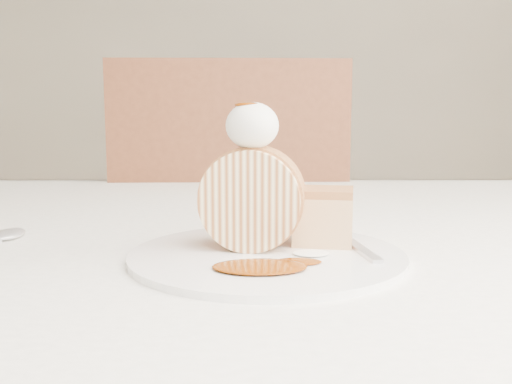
{
  "coord_description": "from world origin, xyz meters",
  "views": [
    {
      "loc": [
        0.01,
        -0.47,
        0.88
      ],
      "look_at": [
        0.01,
        0.04,
        0.81
      ],
      "focal_mm": 40.0,
      "sensor_mm": 36.0,
      "label": 1
    }
  ],
  "objects": [
    {
      "name": "caramel_pool",
      "position": [
        0.02,
        -0.02,
        0.76
      ],
      "size": [
        0.09,
        0.06,
        0.0
      ],
      "primitive_type": null,
      "rotation": [
        0.0,
        0.0,
        -0.17
      ],
      "color": "#6E2C04",
      "rests_on": "plate"
    },
    {
      "name": "whipped_cream",
      "position": [
        0.01,
        0.05,
        0.87
      ],
      "size": [
        0.05,
        0.05,
        0.04
      ],
      "primitive_type": "ellipsoid",
      "color": "white",
      "rests_on": "roulade_slice"
    },
    {
      "name": "plate",
      "position": [
        0.02,
        0.03,
        0.75
      ],
      "size": [
        0.29,
        0.29,
        0.01
      ],
      "primitive_type": "cylinder",
      "rotation": [
        0.0,
        0.0,
        -0.17
      ],
      "color": "white",
      "rests_on": "table"
    },
    {
      "name": "roulade_slice",
      "position": [
        0.01,
        0.05,
        0.8
      ],
      "size": [
        0.1,
        0.06,
        0.09
      ],
      "primitive_type": "cylinder",
      "rotation": [
        1.57,
        0.0,
        -0.14
      ],
      "color": "#FFEAB1",
      "rests_on": "plate"
    },
    {
      "name": "cake_chunk",
      "position": [
        0.08,
        0.07,
        0.78
      ],
      "size": [
        0.06,
        0.06,
        0.05
      ],
      "primitive_type": "cube",
      "rotation": [
        0.0,
        0.0,
        -0.17
      ],
      "color": "#BF7A48",
      "rests_on": "plate"
    },
    {
      "name": "caramel_drizzle",
      "position": [
        0.01,
        0.05,
        0.89
      ],
      "size": [
        0.02,
        0.02,
        0.01
      ],
      "primitive_type": "ellipsoid",
      "color": "#6E2C04",
      "rests_on": "whipped_cream"
    },
    {
      "name": "fork",
      "position": [
        0.11,
        0.05,
        0.76
      ],
      "size": [
        0.04,
        0.15,
        0.0
      ],
      "primitive_type": "cube",
      "rotation": [
        0.0,
        0.0,
        0.15
      ],
      "color": "silver",
      "rests_on": "plate"
    },
    {
      "name": "table",
      "position": [
        0.0,
        0.2,
        0.66
      ],
      "size": [
        1.4,
        0.9,
        0.75
      ],
      "color": "white",
      "rests_on": "ground"
    },
    {
      "name": "chair_far",
      "position": [
        -0.04,
        0.75,
        0.56
      ],
      "size": [
        0.48,
        0.48,
        0.98
      ],
      "rotation": [
        0.0,
        0.0,
        3.17
      ],
      "color": "brown",
      "rests_on": "ground"
    }
  ]
}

